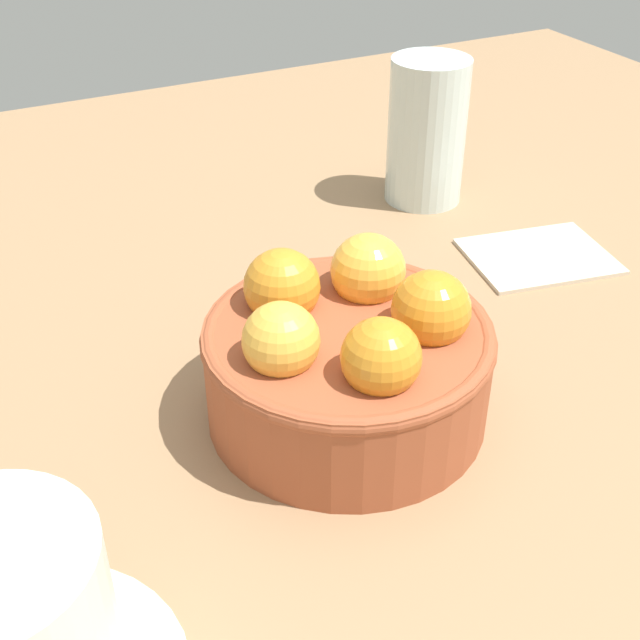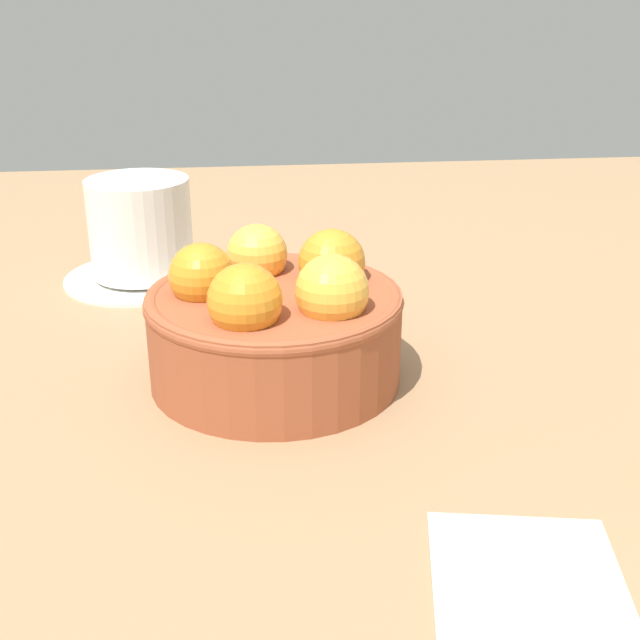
% 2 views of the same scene
% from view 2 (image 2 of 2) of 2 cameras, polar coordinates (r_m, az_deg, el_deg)
% --- Properties ---
extents(ground_plane, '(1.24, 1.16, 0.04)m').
position_cam_2_polar(ground_plane, '(0.53, -3.01, -6.16)').
color(ground_plane, '#997551').
extents(terracotta_bowl, '(0.16, 0.16, 0.09)m').
position_cam_2_polar(terracotta_bowl, '(0.50, -3.11, -0.11)').
color(terracotta_bowl, '#9E4C2D').
rests_on(terracotta_bowl, ground_plane).
extents(coffee_cup, '(0.13, 0.13, 0.08)m').
position_cam_2_polar(coffee_cup, '(0.69, -12.25, 5.77)').
color(coffee_cup, white).
rests_on(coffee_cup, ground_plane).
extents(folded_napkin, '(0.11, 0.10, 0.01)m').
position_cam_2_polar(folded_napkin, '(0.36, 14.36, -17.72)').
color(folded_napkin, beige).
rests_on(folded_napkin, ground_plane).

